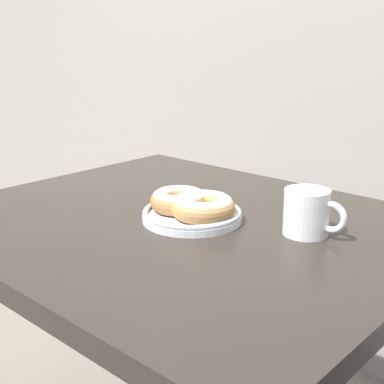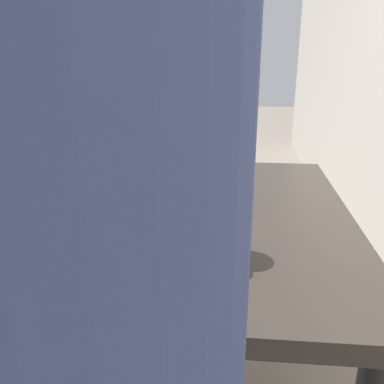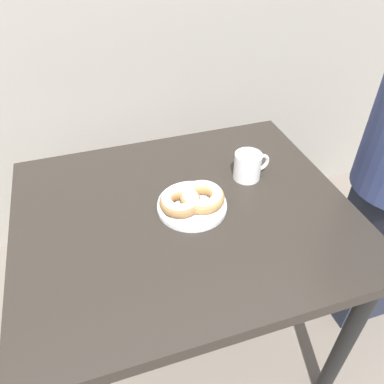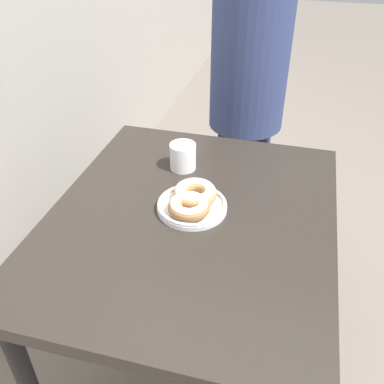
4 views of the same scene
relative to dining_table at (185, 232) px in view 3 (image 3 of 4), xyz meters
The scene contains 3 objects.
dining_table is the anchor object (origin of this frame).
donut_plate 0.12m from the dining_table, ahead, with size 0.22×0.20×0.06m.
coffee_mug 0.29m from the dining_table, 20.99° to the left, with size 0.12×0.08×0.09m.
Camera 3 is at (-0.22, -0.45, 1.46)m, focal length 35.00 mm.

